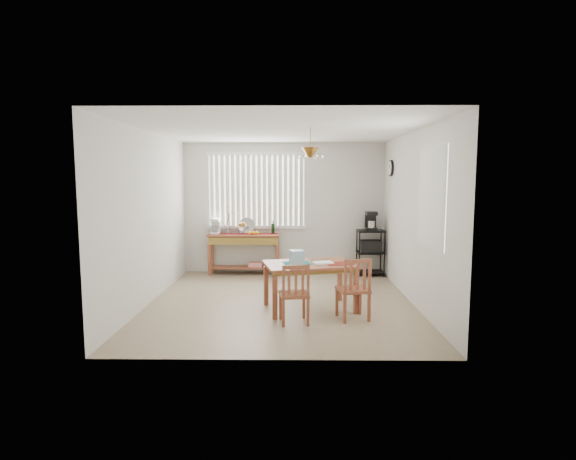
{
  "coord_description": "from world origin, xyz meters",
  "views": [
    {
      "loc": [
        0.19,
        -6.76,
        1.88
      ],
      "look_at": [
        0.1,
        0.55,
        1.05
      ],
      "focal_mm": 28.0,
      "sensor_mm": 36.0,
      "label": 1
    }
  ],
  "objects_px": {
    "cart_items": "(371,221)",
    "sideboard": "(244,244)",
    "dining_table": "(310,269)",
    "chair_left": "(294,294)",
    "wire_cart": "(370,248)",
    "chair_right": "(354,289)"
  },
  "relations": [
    {
      "from": "sideboard",
      "to": "chair_left",
      "type": "bearing_deg",
      "value": -72.31
    },
    {
      "from": "dining_table",
      "to": "chair_left",
      "type": "height_order",
      "value": "chair_left"
    },
    {
      "from": "dining_table",
      "to": "chair_left",
      "type": "relative_size",
      "value": 1.76
    },
    {
      "from": "wire_cart",
      "to": "cart_items",
      "type": "xyz_separation_m",
      "value": [
        -0.0,
        0.01,
        0.52
      ]
    },
    {
      "from": "sideboard",
      "to": "chair_left",
      "type": "xyz_separation_m",
      "value": [
        0.99,
        -3.09,
        -0.2
      ]
    },
    {
      "from": "wire_cart",
      "to": "chair_right",
      "type": "relative_size",
      "value": 1.05
    },
    {
      "from": "sideboard",
      "to": "dining_table",
      "type": "height_order",
      "value": "sideboard"
    },
    {
      "from": "wire_cart",
      "to": "dining_table",
      "type": "distance_m",
      "value": 2.67
    },
    {
      "from": "sideboard",
      "to": "dining_table",
      "type": "bearing_deg",
      "value": -63.61
    },
    {
      "from": "chair_left",
      "to": "sideboard",
      "type": "bearing_deg",
      "value": 107.69
    },
    {
      "from": "chair_right",
      "to": "wire_cart",
      "type": "bearing_deg",
      "value": 76.11
    },
    {
      "from": "dining_table",
      "to": "chair_right",
      "type": "distance_m",
      "value": 0.77
    },
    {
      "from": "sideboard",
      "to": "chair_right",
      "type": "distance_m",
      "value": 3.42
    },
    {
      "from": "dining_table",
      "to": "chair_left",
      "type": "bearing_deg",
      "value": -108.61
    },
    {
      "from": "wire_cart",
      "to": "chair_right",
      "type": "distance_m",
      "value": 2.92
    },
    {
      "from": "cart_items",
      "to": "sideboard",
      "type": "bearing_deg",
      "value": 178.34
    },
    {
      "from": "dining_table",
      "to": "chair_left",
      "type": "distance_m",
      "value": 0.72
    },
    {
      "from": "cart_items",
      "to": "dining_table",
      "type": "bearing_deg",
      "value": -118.37
    },
    {
      "from": "cart_items",
      "to": "chair_left",
      "type": "xyz_separation_m",
      "value": [
        -1.5,
        -3.02,
        -0.67
      ]
    },
    {
      "from": "sideboard",
      "to": "dining_table",
      "type": "distance_m",
      "value": 2.71
    },
    {
      "from": "chair_right",
      "to": "sideboard",
      "type": "bearing_deg",
      "value": 121.46
    },
    {
      "from": "wire_cart",
      "to": "chair_left",
      "type": "xyz_separation_m",
      "value": [
        -1.5,
        -3.01,
        -0.14
      ]
    }
  ]
}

